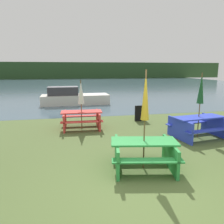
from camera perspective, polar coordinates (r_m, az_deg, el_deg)
name	(u,v)px	position (r m, az deg, el deg)	size (l,w,h in m)	color
ground_plane	(148,192)	(4.82, 9.37, -19.90)	(60.00, 60.00, 0.00)	#516633
water	(78,84)	(36.22, -8.95, 7.24)	(60.00, 50.00, 0.00)	#425B6B
far_treeline	(74,70)	(56.12, -9.93, 10.65)	(80.00, 1.60, 4.00)	#284723
picnic_table_green	(144,151)	(5.62, 8.28, -10.15)	(1.85, 1.65, 0.73)	green
picnic_table_blue	(198,125)	(8.56, 21.58, -3.13)	(2.05, 1.64, 0.77)	blue
picnic_table_red	(82,118)	(9.26, -7.93, -1.56)	(1.73, 1.44, 0.73)	red
umbrella_gold	(145,97)	(5.27, 8.71, 3.97)	(0.20, 0.20, 2.46)	brown
umbrella_darkgreen	(201,89)	(8.35, 22.23, 5.59)	(0.24, 0.24, 2.34)	brown
umbrella_white	(81,92)	(9.08, -8.11, 5.07)	(0.27, 0.27, 2.02)	brown
boat	(73,98)	(15.66, -10.19, 3.72)	(4.70, 1.77, 1.24)	beige
signboard	(140,113)	(10.53, 7.45, -0.33)	(0.55, 0.08, 0.75)	black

